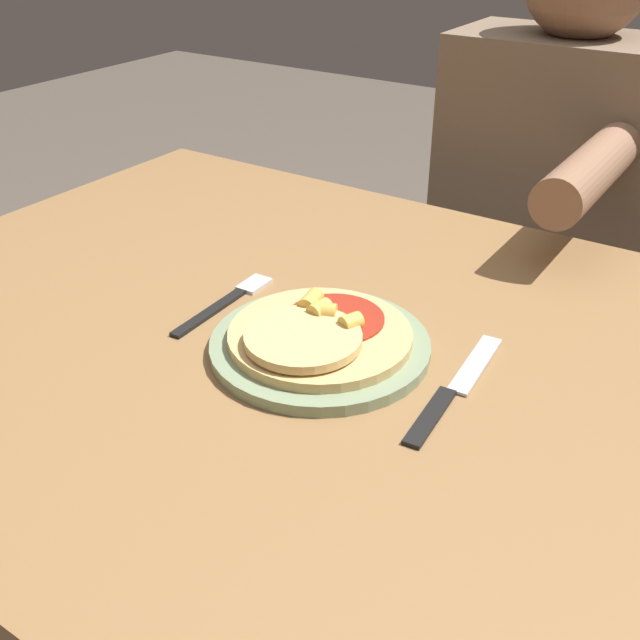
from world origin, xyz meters
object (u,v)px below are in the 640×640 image
pizza (318,334)px  person_diner (552,201)px  plate (320,346)px  knife (454,389)px  fork (229,300)px  dining_table (300,402)px

pizza → person_diner: (0.03, 0.72, -0.07)m
plate → person_diner: (0.03, 0.72, -0.06)m
plate → knife: bearing=4.8°
pizza → fork: (-0.16, 0.03, -0.02)m
person_diner → knife: bearing=-79.9°
person_diner → dining_table: bearing=-96.1°
pizza → fork: size_ratio=1.16×
plate → knife: (0.16, 0.01, -0.00)m
dining_table → knife: (0.20, -0.01, 0.10)m
dining_table → pizza: bearing=-29.7°
plate → fork: plate is taller
plate → pizza: 0.02m
dining_table → plate: size_ratio=4.80×
plate → fork: size_ratio=1.40×
plate → pizza: size_ratio=1.20×
plate → dining_table: bearing=154.8°
pizza → knife: pizza is taller
dining_table → person_diner: bearing=83.9°
knife → person_diner: bearing=100.1°
dining_table → knife: size_ratio=5.32×
pizza → knife: 0.16m
fork → knife: (0.31, -0.02, 0.00)m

